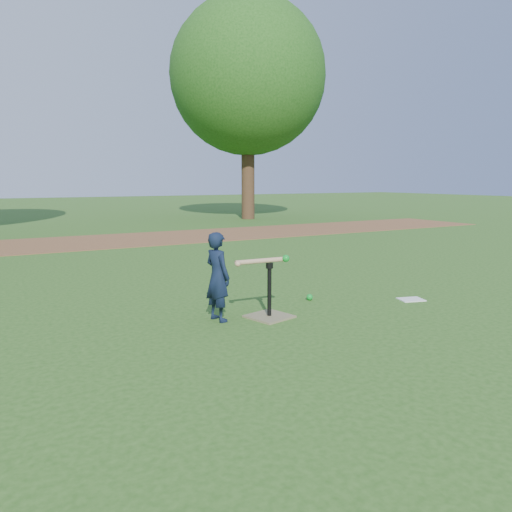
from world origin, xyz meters
TOP-DOWN VIEW (x-y plane):
  - ground at (0.00, 0.00)m, footprint 80.00×80.00m
  - dirt_strip at (0.00, 7.50)m, footprint 24.00×3.00m
  - child at (-0.51, -0.20)m, footprint 0.29×0.39m
  - wiffle_ball_ground at (0.88, 0.05)m, footprint 0.08×0.08m
  - clipboard at (2.02, -0.57)m, footprint 0.35×0.30m
  - batting_tee at (0.03, -0.38)m, footprint 0.52×0.52m
  - swing_action at (-0.06, -0.42)m, footprint 0.66×0.13m
  - tree_right at (6.50, 12.00)m, footprint 5.80×5.80m

SIDE VIEW (x-z plane):
  - ground at x=0.00m, z-range 0.00..0.00m
  - dirt_strip at x=0.00m, z-range 0.00..0.01m
  - clipboard at x=2.02m, z-range 0.00..0.01m
  - wiffle_ball_ground at x=0.88m, z-range 0.00..0.08m
  - batting_tee at x=0.03m, z-range -0.20..0.42m
  - child at x=-0.51m, z-range 0.00..0.97m
  - swing_action at x=-0.06m, z-range 0.61..0.69m
  - tree_right at x=6.50m, z-range 1.19..9.39m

